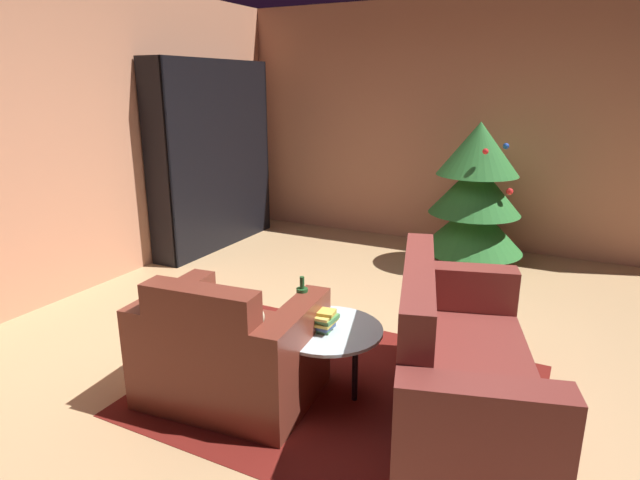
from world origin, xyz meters
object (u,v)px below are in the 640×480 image
armchair_red (230,352)px  book_stack_on_table (318,319)px  decorated_tree (475,194)px  couch_red (457,371)px  bookshelf_unit (220,159)px  bottle_on_table (302,304)px  coffee_table (327,334)px

armchair_red → book_stack_on_table: size_ratio=4.81×
decorated_tree → book_stack_on_table: bearing=-96.5°
couch_red → book_stack_on_table: (-0.81, -0.12, 0.20)m
decorated_tree → armchair_red: bearing=-104.2°
bookshelf_unit → decorated_tree: size_ratio=1.41×
couch_red → bottle_on_table: 0.99m
bookshelf_unit → armchair_red: bearing=-52.6°
book_stack_on_table → decorated_tree: decorated_tree is taller
bookshelf_unit → bottle_on_table: (2.40, -2.39, -0.46)m
armchair_red → bottle_on_table: 0.53m
coffee_table → armchair_red: bearing=-149.1°
bookshelf_unit → bottle_on_table: bearing=-44.8°
coffee_table → decorated_tree: decorated_tree is taller
bookshelf_unit → book_stack_on_table: size_ratio=9.55×
bookshelf_unit → coffee_table: bearing=-43.0°
bottle_on_table → decorated_tree: decorated_tree is taller
bookshelf_unit → coffee_table: size_ratio=3.14×
bookshelf_unit → armchair_red: size_ratio=1.99×
armchair_red → coffee_table: (0.51, 0.31, 0.10)m
bottle_on_table → decorated_tree: size_ratio=0.19×
coffee_table → bottle_on_table: size_ratio=2.31×
armchair_red → couch_red: 1.34m
book_stack_on_table → decorated_tree: size_ratio=0.15×
couch_red → book_stack_on_table: size_ratio=8.17×
bottle_on_table → armchair_red: bearing=-135.0°
bookshelf_unit → book_stack_on_table: (2.55, -2.45, -0.51)m
coffee_table → book_stack_on_table: 0.12m
armchair_red → couch_red: (1.28, 0.38, 0.01)m
book_stack_on_table → bottle_on_table: bearing=156.8°
couch_red → coffee_table: couch_red is taller
bottle_on_table → decorated_tree: (0.47, 2.84, 0.22)m
couch_red → coffee_table: bearing=-174.2°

